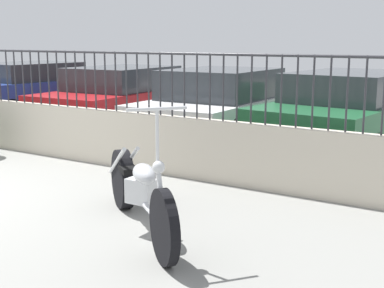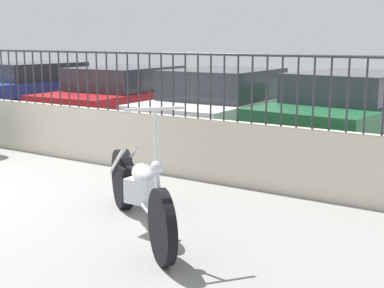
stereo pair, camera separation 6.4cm
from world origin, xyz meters
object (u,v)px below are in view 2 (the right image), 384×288
motorcycle_silver (136,189)px  car_red (130,96)px  car_white (227,104)px  car_green (357,113)px  car_blue (40,90)px

motorcycle_silver → car_red: size_ratio=0.41×
motorcycle_silver → car_red: 6.50m
motorcycle_silver → car_white: size_ratio=0.44×
car_red → car_green: size_ratio=1.00×
car_blue → car_white: size_ratio=1.02×
car_white → car_green: (2.45, -0.07, 0.02)m
car_red → car_green: car_green is taller
motorcycle_silver → car_green: size_ratio=0.41×
car_red → car_white: 2.55m
car_red → car_white: car_white is taller
car_blue → car_red: size_ratio=0.95×
car_red → car_white: (2.54, -0.22, 0.01)m
car_red → car_white: size_ratio=1.07×
car_blue → car_red: car_blue is taller
motorcycle_silver → car_blue: car_blue is taller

